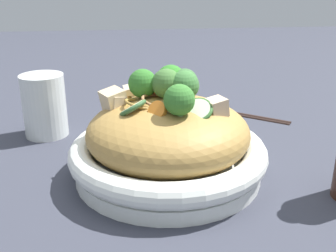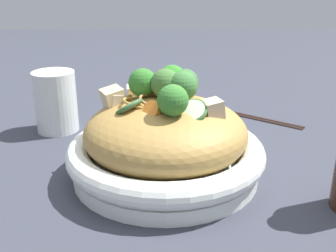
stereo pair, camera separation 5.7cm
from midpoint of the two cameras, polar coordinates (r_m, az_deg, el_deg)
The scene contains 9 objects.
ground_plane at distance 0.60m, azimuth -2.73°, elevation -6.84°, with size 3.00×3.00×0.00m, color #343743.
serving_bowl at distance 0.59m, azimuth -2.78°, elevation -4.43°, with size 0.28×0.28×0.05m.
noodle_heap at distance 0.57m, azimuth -2.87°, elevation -0.90°, with size 0.23×0.23×0.10m.
broccoli_florets at distance 0.57m, azimuth -2.55°, elevation 5.57°, with size 0.14×0.11×0.06m.
carrot_coins at distance 0.56m, azimuth -5.31°, elevation 3.33°, with size 0.10×0.08×0.03m.
zucchini_slices at distance 0.53m, azimuth -3.57°, elevation 2.34°, with size 0.07×0.14×0.03m.
chicken_chunks at distance 0.58m, azimuth -6.90°, elevation 3.54°, with size 0.13×0.18×0.04m.
chopsticks_pair at distance 0.84m, azimuth 8.25°, elevation 1.70°, with size 0.13×0.17×0.01m.
drinking_glass at distance 0.76m, azimuth -19.02°, elevation 2.70°, with size 0.08×0.08×0.11m.
Camera 1 is at (0.53, -0.06, 0.28)m, focal length 43.47 mm.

